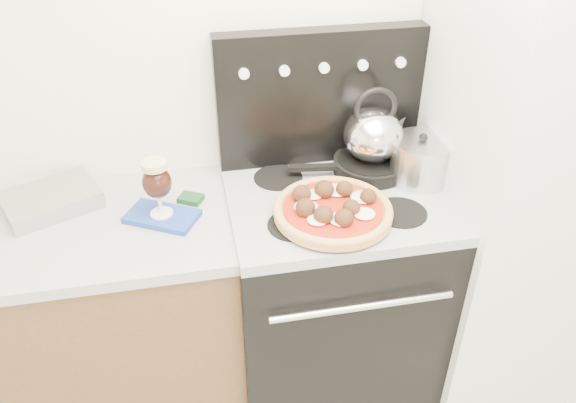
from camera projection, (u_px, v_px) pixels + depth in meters
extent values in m
cube|color=white|center=(295.00, 73.00, 2.04)|extent=(3.50, 0.01, 2.50)
cube|color=brown|center=(41.00, 333.00, 2.08)|extent=(1.45, 0.60, 0.86)
cube|color=#B3B3B3|center=(7.00, 237.00, 1.83)|extent=(1.48, 0.63, 0.04)
cube|color=black|center=(331.00, 295.00, 2.24)|extent=(0.76, 0.65, 0.88)
cube|color=#ADADB2|center=(336.00, 200.00, 1.98)|extent=(0.76, 0.65, 0.04)
cube|color=black|center=(320.00, 97.00, 2.05)|extent=(0.76, 0.08, 0.50)
cube|color=silver|center=(524.00, 171.00, 2.05)|extent=(0.64, 0.68, 1.90)
cube|color=silver|center=(51.00, 200.00, 1.93)|extent=(0.37, 0.33, 0.06)
cube|color=#213EA2|center=(162.00, 216.00, 1.88)|extent=(0.27, 0.23, 0.02)
cylinder|color=black|center=(333.00, 217.00, 1.85)|extent=(0.44, 0.44, 0.01)
cylinder|color=black|center=(370.00, 165.00, 2.09)|extent=(0.31, 0.31, 0.05)
cylinder|color=silver|center=(420.00, 162.00, 2.01)|extent=(0.23, 0.23, 0.15)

